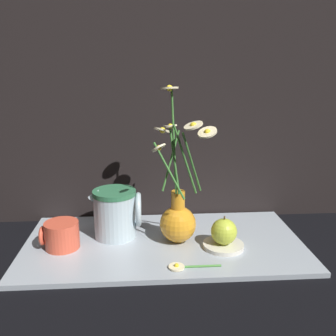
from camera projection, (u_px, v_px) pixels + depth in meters
ground_plane at (164, 246)px, 0.96m from camera, size 6.00×6.00×0.00m
shelf at (164, 243)px, 0.96m from camera, size 0.70×0.36×0.01m
backdrop_wall at (159, 26)px, 1.00m from camera, size 1.20×0.02×1.10m
vase_with_flowers at (178, 216)px, 0.94m from camera, size 0.16×0.16×0.39m
yellow_mug at (61, 235)px, 0.91m from camera, size 0.09×0.08×0.07m
ceramic_pitcher at (116, 211)px, 0.97m from camera, size 0.14×0.11×0.14m
saucer_plate at (223, 245)px, 0.92m from camera, size 0.10×0.10×0.01m
orange_fruit at (224, 232)px, 0.91m from camera, size 0.06×0.06×0.07m
loose_daisy at (183, 267)px, 0.83m from camera, size 0.12×0.04×0.01m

